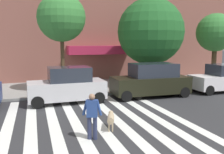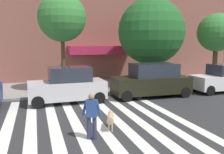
{
  "view_description": "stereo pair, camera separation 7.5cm",
  "coord_description": "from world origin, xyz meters",
  "views": [
    {
      "loc": [
        -2.69,
        -1.11,
        3.41
      ],
      "look_at": [
        0.69,
        9.62,
        1.83
      ],
      "focal_mm": 40.11,
      "sensor_mm": 36.0,
      "label": 1
    },
    {
      "loc": [
        -2.62,
        -1.14,
        3.41
      ],
      "look_at": [
        0.69,
        9.62,
        1.83
      ],
      "focal_mm": 40.11,
      "sensor_mm": 36.0,
      "label": 2
    }
  ],
  "objects": [
    {
      "name": "pedestrian_dog_walker",
      "position": [
        -0.81,
        7.17,
        0.93
      ],
      "size": [
        0.7,
        0.35,
        1.64
      ],
      "color": "#282D4C",
      "rests_on": "ground_plane"
    },
    {
      "name": "crosswalk_stripes",
      "position": [
        -0.19,
        7.07,
        0.0
      ],
      "size": [
        7.65,
        13.55,
        0.01
      ],
      "color": "silver",
      "rests_on": "ground_plane"
    },
    {
      "name": "parked_car_behind_first",
      "position": [
        -0.91,
        12.94,
        0.96
      ],
      "size": [
        4.32,
        2.07,
        2.02
      ],
      "color": "#BCB9BD",
      "rests_on": "ground_plane"
    },
    {
      "name": "ground_plane",
      "position": [
        0.0,
        7.07,
        0.0
      ],
      "size": [
        160.0,
        160.0,
        0.0
      ],
      "primitive_type": "plane",
      "color": "#2B2B2D"
    },
    {
      "name": "parked_car_third_in_line",
      "position": [
        4.31,
        12.93,
        1.01
      ],
      "size": [
        4.82,
        2.03,
        2.1
      ],
      "color": "black",
      "rests_on": "ground_plane"
    },
    {
      "name": "street_tree_nearest",
      "position": [
        -0.85,
        15.61,
        4.96
      ],
      "size": [
        3.13,
        3.13,
        6.4
      ],
      "color": "#4C3823",
      "rests_on": "sidewalk_far"
    },
    {
      "name": "street_tree_further",
      "position": [
        11.2,
        15.61,
        4.13
      ],
      "size": [
        3.02,
        3.02,
        5.53
      ],
      "color": "#4C3823",
      "rests_on": "sidewalk_far"
    },
    {
      "name": "sidewalk_far",
      "position": [
        0.0,
        17.15,
        0.07
      ],
      "size": [
        80.0,
        6.0,
        0.15
      ],
      "primitive_type": "cube",
      "color": "gray",
      "rests_on": "ground_plane"
    },
    {
      "name": "street_tree_middle",
      "position": [
        5.56,
        15.69,
        4.17
      ],
      "size": [
        4.84,
        4.84,
        6.45
      ],
      "color": "#4C3823",
      "rests_on": "sidewalk_far"
    },
    {
      "name": "dog_on_leash",
      "position": [
        0.12,
        7.96,
        0.44
      ],
      "size": [
        0.5,
        1.09,
        0.65
      ],
      "color": "tan",
      "rests_on": "ground_plane"
    }
  ]
}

